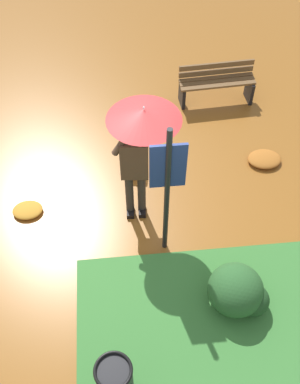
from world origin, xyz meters
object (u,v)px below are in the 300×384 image
Objects in this scene: park_bench at (216,83)px; trash_bin at (115,382)px; handbag at (135,170)px; info_sign_post at (167,181)px; person_with_umbrella at (140,137)px.

park_bench is 1.68× the size of trash_bin.
trash_bin is at bearing -97.87° from handbag.
info_sign_post is at bearing -112.88° from park_bench.
trash_bin is at bearing -112.47° from park_bench.
trash_bin is (-0.51, -2.66, -1.13)m from person_with_umbrella.
person_with_umbrella is at bearing -86.48° from handbag.
person_with_umbrella is at bearing -123.03° from park_bench.
info_sign_post is 3.59m from park_bench.
park_bench is (1.34, 3.17, -1.04)m from info_sign_post.
info_sign_post is 6.22× the size of handbag.
trash_bin is at bearing -111.82° from info_sign_post.
park_bench is at bearing 67.53° from trash_bin.
info_sign_post is at bearing -67.69° from person_with_umbrella.
park_bench reaches higher than handbag.
handbag is 0.44× the size of trash_bin.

